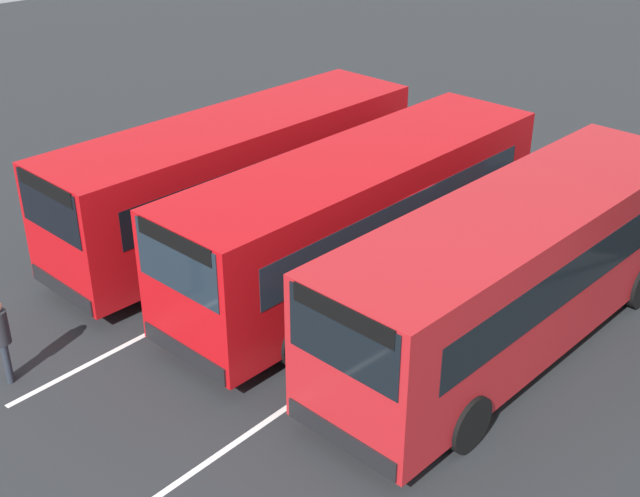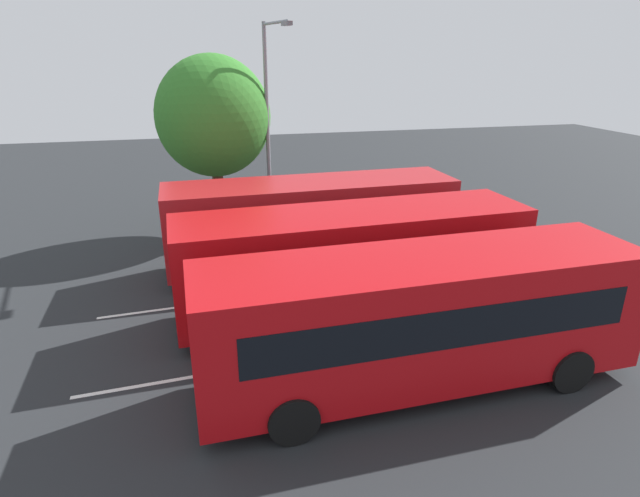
{
  "view_description": "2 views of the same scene",
  "coord_description": "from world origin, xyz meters",
  "views": [
    {
      "loc": [
        11.71,
        10.86,
        9.28
      ],
      "look_at": [
        1.0,
        0.03,
        1.34
      ],
      "focal_mm": 46.3,
      "sensor_mm": 36.0,
      "label": 1
    },
    {
      "loc": [
        -4.37,
        -12.87,
        7.08
      ],
      "look_at": [
        -0.94,
        1.14,
        1.64
      ],
      "focal_mm": 29.02,
      "sensor_mm": 36.0,
      "label": 2
    }
  ],
  "objects": [
    {
      "name": "bus_far_left",
      "position": [
        0.21,
        -3.62,
        1.7
      ],
      "size": [
        9.93,
        2.85,
        3.07
      ],
      "rotation": [
        0.0,
        0.0,
        0.03
      ],
      "color": "#B70C11",
      "rests_on": "ground"
    },
    {
      "name": "bus_center_right",
      "position": [
        -0.57,
        3.73,
        1.7
      ],
      "size": [
        9.93,
        2.83,
        3.07
      ],
      "rotation": [
        0.0,
        0.0,
        0.02
      ],
      "color": "#AD191E",
      "rests_on": "ground"
    },
    {
      "name": "lane_stripe_outer_left",
      "position": [
        0.0,
        -1.88,
        0.0
      ],
      "size": [
        14.93,
        1.11,
        0.01
      ],
      "primitive_type": "cube",
      "rotation": [
        0.0,
        0.0,
        0.07
      ],
      "color": "silver",
      "rests_on": "ground"
    },
    {
      "name": "pedestrian",
      "position": [
        7.02,
        -2.1,
        1.01
      ],
      "size": [
        0.42,
        0.42,
        1.71
      ],
      "rotation": [
        0.0,
        0.0,
        2.75
      ],
      "color": "#232833",
      "rests_on": "ground"
    },
    {
      "name": "lane_stripe_inner_left",
      "position": [
        0.0,
        1.88,
        0.0
      ],
      "size": [
        14.93,
        1.11,
        0.01
      ],
      "primitive_type": "cube",
      "rotation": [
        0.0,
        0.0,
        0.07
      ],
      "color": "silver",
      "rests_on": "ground"
    },
    {
      "name": "street_lamp",
      "position": [
        -1.42,
        7.34,
        4.72
      ],
      "size": [
        0.67,
        2.63,
        8.2
      ],
      "rotation": [
        0.0,
        0.0,
        -1.38
      ],
      "color": "gray",
      "rests_on": "ground"
    },
    {
      "name": "ground_plane",
      "position": [
        0.0,
        0.0,
        0.0
      ],
      "size": [
        71.84,
        71.84,
        0.0
      ],
      "primitive_type": "plane",
      "color": "#232628"
    },
    {
      "name": "depot_tree",
      "position": [
        -3.49,
        8.32,
        4.76
      ],
      "size": [
        4.49,
        4.04,
        7.14
      ],
      "color": "#4C3823",
      "rests_on": "ground"
    },
    {
      "name": "bus_center_left",
      "position": [
        -0.22,
        -0.01,
        1.7
      ],
      "size": [
        9.96,
        2.94,
        3.07
      ],
      "rotation": [
        0.0,
        0.0,
        0.04
      ],
      "color": "#B70C11",
      "rests_on": "ground"
    }
  ]
}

